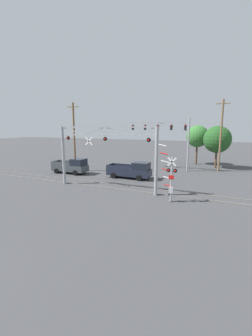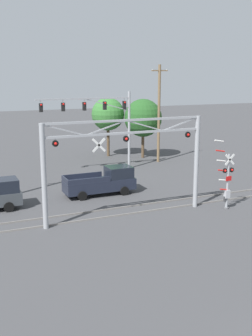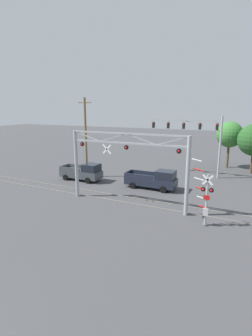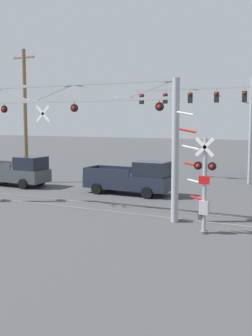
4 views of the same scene
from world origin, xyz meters
The scene contains 9 objects.
rail_track_near centered at (0.00, 16.63, 0.05)m, with size 80.00×0.08×0.10m, color gray.
rail_track_far centered at (0.00, 18.06, 0.05)m, with size 80.00×0.08×0.10m, color gray.
crossing_gantry centered at (-0.01, 16.35, 3.96)m, with size 10.79×0.31×6.30m.
crossing_signal_mast centered at (6.87, 15.07, 1.87)m, with size 1.64×0.35×4.86m.
traffic_signal_span centered at (3.64, 29.31, 5.20)m, with size 9.03×0.39×7.43m.
pickup_truck_lead centered at (0.53, 21.82, 0.97)m, with size 5.41×2.08×2.06m.
pickup_truck_following centered at (-8.03, 21.28, 0.96)m, with size 5.00×2.08×2.06m.
utility_pole_left centered at (-8.63, 22.90, 4.90)m, with size 1.80×0.28×9.51m.
background_tree_beyond_span centered at (6.46, 35.96, 4.68)m, with size 3.61×3.61×6.51m.
Camera 3 is at (9.53, -3.21, 8.30)m, focal length 28.00 mm.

